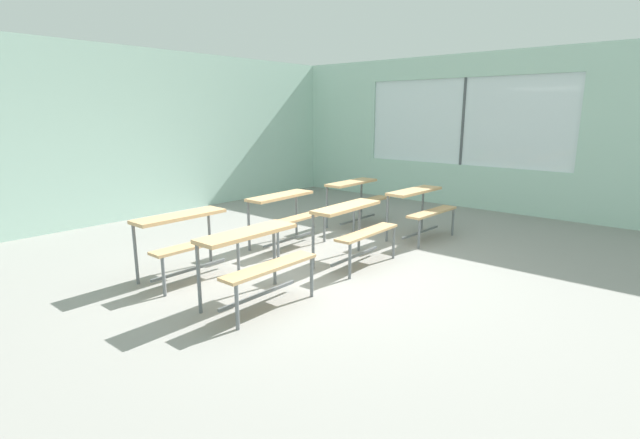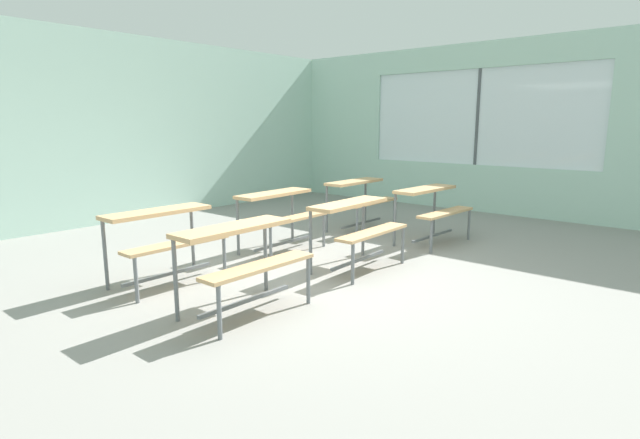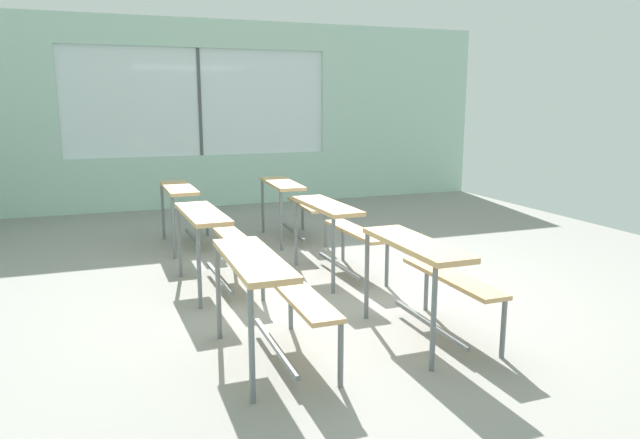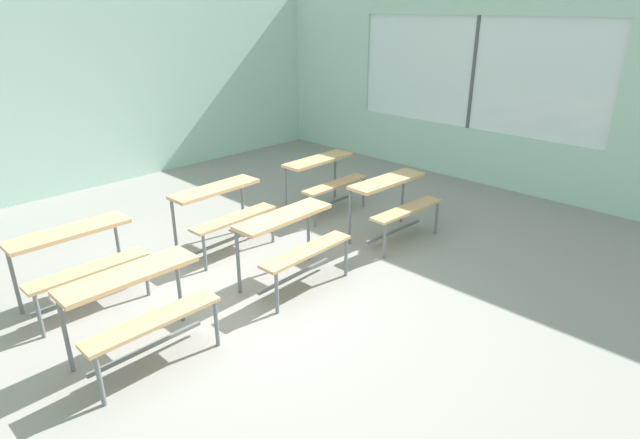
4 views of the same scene
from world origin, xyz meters
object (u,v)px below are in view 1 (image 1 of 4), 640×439
(desk_bench_r0c2, at_px, (420,202))
(desk_bench_r1c1, at_px, (286,208))
(desk_bench_r0c1, at_px, (354,220))
(desk_bench_r1c2, at_px, (357,192))
(desk_bench_r1c0, at_px, (186,231))
(desk_bench_r0c0, at_px, (255,250))

(desk_bench_r0c2, xyz_separation_m, desk_bench_r1c1, (-1.62, 1.24, 0.00))
(desk_bench_r0c1, xyz_separation_m, desk_bench_r1c2, (1.72, 1.21, 0.00))
(desk_bench_r0c1, distance_m, desk_bench_r0c2, 1.64)
(desk_bench_r0c1, xyz_separation_m, desk_bench_r1c1, (0.01, 1.20, 0.00))
(desk_bench_r1c0, distance_m, desk_bench_r1c1, 1.69)
(desk_bench_r0c1, bearing_deg, desk_bench_r1c0, 143.79)
(desk_bench_r0c2, distance_m, desk_bench_r1c0, 3.52)
(desk_bench_r1c2, bearing_deg, desk_bench_r1c0, -179.98)
(desk_bench_r0c0, height_order, desk_bench_r1c1, same)
(desk_bench_r0c1, distance_m, desk_bench_r1c1, 1.20)
(desk_bench_r0c1, relative_size, desk_bench_r1c1, 1.00)
(desk_bench_r0c1, relative_size, desk_bench_r0c2, 1.00)
(desk_bench_r0c0, xyz_separation_m, desk_bench_r0c2, (3.32, -0.00, 0.00))
(desk_bench_r0c1, relative_size, desk_bench_r1c2, 1.01)
(desk_bench_r0c2, xyz_separation_m, desk_bench_r1c0, (-3.31, 1.19, 0.00))
(desk_bench_r1c0, xyz_separation_m, desk_bench_r1c2, (3.39, 0.06, 0.00))
(desk_bench_r0c0, distance_m, desk_bench_r1c1, 2.10)
(desk_bench_r0c1, distance_m, desk_bench_r1c0, 2.03)
(desk_bench_r0c1, xyz_separation_m, desk_bench_r1c0, (-1.68, 1.15, 0.00))
(desk_bench_r0c0, xyz_separation_m, desk_bench_r1c0, (0.00, 1.19, 0.00))
(desk_bench_r1c0, relative_size, desk_bench_r1c1, 0.98)
(desk_bench_r1c0, height_order, desk_bench_r1c1, same)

